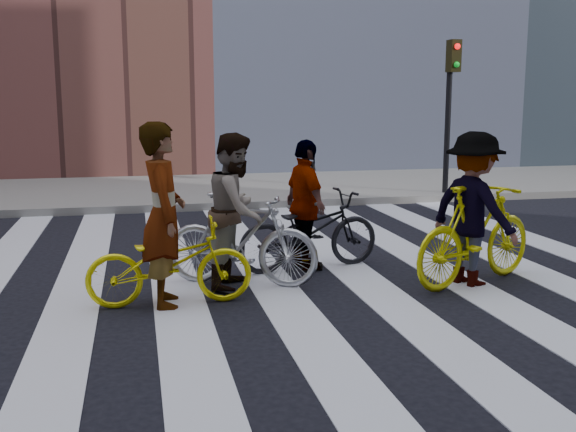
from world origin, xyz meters
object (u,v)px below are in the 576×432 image
object	(u,v)px
bike_yellow_left	(170,263)
rider_rear	(306,205)
rider_mid	(236,210)
rider_right	(473,209)
bike_silver_mid	(241,239)
rider_left	(163,215)
bike_yellow_right	(476,235)
traffic_signal	(451,92)
bike_dark_rear	(309,231)

from	to	relation	value
bike_yellow_left	rider_rear	xyz separation A→B (m)	(1.75, 1.13, 0.37)
rider_mid	rider_rear	bearing A→B (deg)	-35.14
rider_right	bike_silver_mid	bearing A→B (deg)	55.17
rider_mid	rider_rear	size ratio (longest dim) A/B	1.07
bike_yellow_left	rider_left	bearing A→B (deg)	89.81
bike_yellow_left	rider_left	distance (m)	0.51
rider_right	bike_yellow_right	bearing A→B (deg)	-113.27
bike_yellow_left	rider_mid	world-z (taller)	rider_mid
rider_rear	rider_mid	bearing A→B (deg)	109.42
bike_yellow_right	rider_mid	distance (m)	2.78
traffic_signal	rider_mid	xyz separation A→B (m)	(-5.35, -5.65, -1.40)
traffic_signal	bike_yellow_right	distance (m)	6.93
bike_dark_rear	bike_silver_mid	bearing A→B (deg)	109.42
traffic_signal	bike_silver_mid	distance (m)	7.94
bike_silver_mid	rider_left	world-z (taller)	rider_left
bike_yellow_right	rider_rear	distance (m)	2.09
rider_left	rider_right	world-z (taller)	rider_left
traffic_signal	bike_yellow_right	size ratio (longest dim) A/B	1.70
rider_left	rider_right	bearing A→B (deg)	-89.54
bike_silver_mid	rider_rear	bearing A→B (deg)	-33.78
rider_left	rider_rear	size ratio (longest dim) A/B	1.16
bike_yellow_left	bike_silver_mid	bearing A→B (deg)	-55.86
rider_left	rider_mid	distance (m)	1.02
bike_yellow_left	bike_yellow_right	xyz separation A→B (m)	(3.51, 0.04, 0.14)
bike_silver_mid	rider_rear	world-z (taller)	rider_rear
rider_right	rider_rear	size ratio (longest dim) A/B	1.08
traffic_signal	bike_yellow_right	bearing A→B (deg)	-113.07
bike_yellow_right	rider_mid	size ratio (longest dim) A/B	1.11
bike_dark_rear	rider_rear	size ratio (longest dim) A/B	1.15
bike_yellow_right	rider_left	distance (m)	3.58
rider_mid	rider_right	bearing A→B (deg)	-76.61
bike_silver_mid	bike_dark_rear	world-z (taller)	bike_silver_mid
bike_yellow_right	rider_right	distance (m)	0.30
rider_rear	rider_right	bearing A→B (deg)	-133.12
bike_yellow_left	rider_rear	distance (m)	2.11
bike_silver_mid	bike_yellow_right	distance (m)	2.72
rider_left	rider_mid	size ratio (longest dim) A/B	1.08
traffic_signal	rider_rear	size ratio (longest dim) A/B	2.02
bike_silver_mid	rider_mid	distance (m)	0.34
bike_yellow_right	rider_rear	bearing A→B (deg)	35.05
bike_yellow_left	bike_silver_mid	size ratio (longest dim) A/B	0.95
bike_yellow_right	traffic_signal	bearing A→B (deg)	-46.34
rider_left	bike_dark_rear	bearing A→B (deg)	-58.76
rider_mid	rider_right	world-z (taller)	rider_right
bike_silver_mid	rider_right	world-z (taller)	rider_right
traffic_signal	bike_yellow_left	size ratio (longest dim) A/B	1.94
bike_yellow_left	bike_dark_rear	size ratio (longest dim) A/B	0.90
bike_dark_rear	rider_rear	world-z (taller)	rider_rear
bike_yellow_right	rider_left	bearing A→B (deg)	67.37
rider_mid	bike_yellow_left	bearing A→B (deg)	150.73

